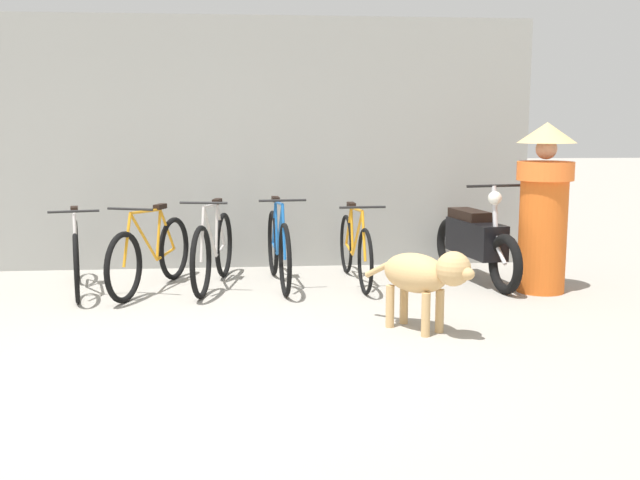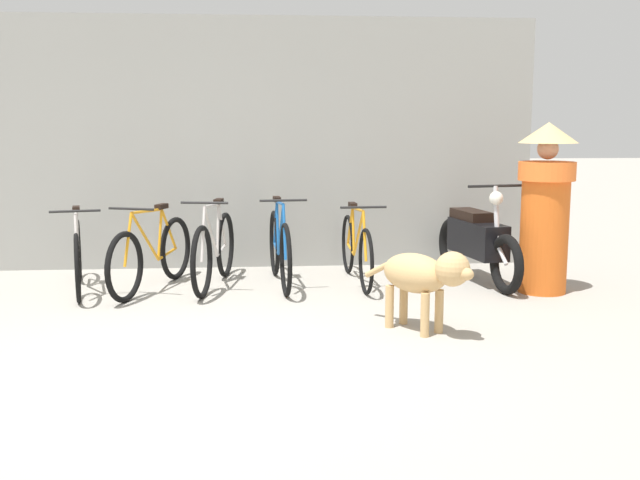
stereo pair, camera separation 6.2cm
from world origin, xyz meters
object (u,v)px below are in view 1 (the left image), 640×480
object	(u,v)px
bicycle_4	(355,249)
bicycle_2	(213,251)
bicycle_3	(279,249)
person_in_robes	(544,203)
bicycle_0	(76,256)
motorcycle	(476,241)
stray_dog	(424,275)
bicycle_1	(151,255)

from	to	relation	value
bicycle_4	bicycle_2	bearing A→B (deg)	-89.85
bicycle_3	person_in_robes	bearing A→B (deg)	73.26
bicycle_0	motorcycle	distance (m)	4.07
motorcycle	bicycle_3	bearing A→B (deg)	-98.94
stray_dog	person_in_robes	size ratio (longest dim) A/B	0.56
bicycle_2	bicycle_0	bearing A→B (deg)	-76.22
person_in_robes	bicycle_3	bearing A→B (deg)	-55.32
bicycle_2	person_in_robes	xyz separation A→B (m)	(3.23, -0.52, 0.51)
bicycle_1	bicycle_3	world-z (taller)	bicycle_3
bicycle_1	bicycle_4	bearing A→B (deg)	113.98
bicycle_1	motorcycle	distance (m)	3.35
bicycle_0	bicycle_1	world-z (taller)	bicycle_1
bicycle_2	bicycle_3	world-z (taller)	bicycle_3
stray_dog	bicycle_2	bearing A→B (deg)	-174.34
stray_dog	person_in_robes	bearing A→B (deg)	93.95
bicycle_3	motorcycle	xyz separation A→B (m)	(2.07, 0.02, 0.05)
bicycle_4	stray_dog	xyz separation A→B (m)	(0.28, -1.91, 0.11)
bicycle_3	motorcycle	distance (m)	2.07
bicycle_0	motorcycle	world-z (taller)	motorcycle
bicycle_0	person_in_robes	distance (m)	4.61
bicycle_0	bicycle_2	xyz separation A→B (m)	(1.33, 0.09, 0.02)
bicycle_0	bicycle_4	world-z (taller)	bicycle_0
bicycle_4	person_in_robes	distance (m)	1.94
bicycle_0	bicycle_4	distance (m)	2.80
motorcycle	stray_dog	xyz separation A→B (m)	(-1.00, -1.89, 0.04)
bicycle_2	bicycle_3	distance (m)	0.66
bicycle_0	person_in_robes	world-z (taller)	person_in_robes
bicycle_1	person_in_robes	world-z (taller)	person_in_robes
motorcycle	person_in_robes	size ratio (longest dim) A/B	1.12
bicycle_0	person_in_robes	bearing A→B (deg)	72.16
motorcycle	bicycle_0	bearing A→B (deg)	-97.51
bicycle_0	bicycle_2	world-z (taller)	bicycle_2
bicycle_3	person_in_robes	world-z (taller)	person_in_robes
bicycle_3	stray_dog	xyz separation A→B (m)	(1.08, -1.88, 0.09)
bicycle_2	person_in_robes	world-z (taller)	person_in_robes
bicycle_4	bicycle_3	bearing A→B (deg)	-89.90
bicycle_0	bicycle_4	xyz separation A→B (m)	(2.79, 0.16, 0.00)
motorcycle	person_in_robes	bearing A→B (deg)	31.52
bicycle_1	bicycle_4	world-z (taller)	bicycle_1
bicycle_2	stray_dog	xyz separation A→B (m)	(1.74, -1.84, 0.10)
bicycle_1	bicycle_2	bearing A→B (deg)	118.52
bicycle_1	bicycle_3	bearing A→B (deg)	115.21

